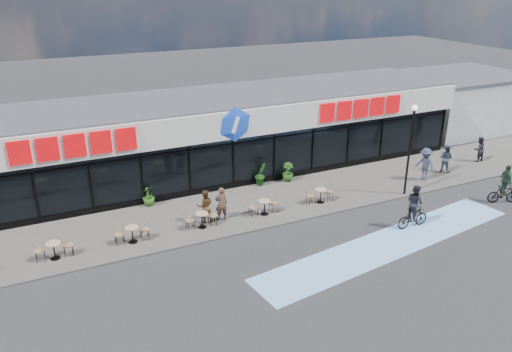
# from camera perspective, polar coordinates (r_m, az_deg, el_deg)

# --- Properties ---
(ground) EXTENTS (120.00, 120.00, 0.00)m
(ground) POSITION_cam_1_polar(r_m,az_deg,el_deg) (22.17, 4.57, -8.08)
(ground) COLOR #28282B
(ground) RESTS_ON ground
(sidewalk) EXTENTS (44.00, 5.00, 0.10)m
(sidewalk) POSITION_cam_1_polar(r_m,az_deg,el_deg) (25.68, -0.36, -3.42)
(sidewalk) COLOR #54504A
(sidewalk) RESTS_ON ground
(bike_lane) EXTENTS (14.17, 4.13, 0.01)m
(bike_lane) POSITION_cam_1_polar(r_m,az_deg,el_deg) (23.18, 15.15, -7.39)
(bike_lane) COLOR #80B6F2
(bike_lane) RESTS_ON ground
(building) EXTENTS (30.60, 6.57, 4.75)m
(building) POSITION_cam_1_polar(r_m,az_deg,el_deg) (29.53, -4.80, 4.75)
(building) COLOR black
(building) RESTS_ON ground
(neighbour_building) EXTENTS (9.20, 7.20, 4.11)m
(neighbour_building) POSITION_cam_1_polar(r_m,az_deg,el_deg) (41.85, 22.18, 8.03)
(neighbour_building) COLOR silver
(neighbour_building) RESTS_ON ground
(lamp_post) EXTENTS (0.28, 0.28, 4.89)m
(lamp_post) POSITION_cam_1_polar(r_m,az_deg,el_deg) (27.07, 17.24, 3.71)
(lamp_post) COLOR black
(lamp_post) RESTS_ON sidewalk
(bistro_set_1) EXTENTS (1.54, 0.62, 0.90)m
(bistro_set_1) POSITION_cam_1_polar(r_m,az_deg,el_deg) (22.55, -22.11, -7.63)
(bistro_set_1) COLOR tan
(bistro_set_1) RESTS_ON sidewalk
(bistro_set_2) EXTENTS (1.54, 0.62, 0.90)m
(bistro_set_2) POSITION_cam_1_polar(r_m,az_deg,el_deg) (22.79, -14.01, -6.24)
(bistro_set_2) COLOR tan
(bistro_set_2) RESTS_ON sidewalk
(bistro_set_3) EXTENTS (1.54, 0.62, 0.90)m
(bistro_set_3) POSITION_cam_1_polar(r_m,az_deg,el_deg) (23.47, -6.26, -4.78)
(bistro_set_3) COLOR tan
(bistro_set_3) RESTS_ON sidewalk
(bistro_set_4) EXTENTS (1.54, 0.62, 0.90)m
(bistro_set_4) POSITION_cam_1_polar(r_m,az_deg,el_deg) (24.57, 0.89, -3.35)
(bistro_set_4) COLOR tan
(bistro_set_4) RESTS_ON sidewalk
(bistro_set_5) EXTENTS (1.54, 0.62, 0.90)m
(bistro_set_5) POSITION_cam_1_polar(r_m,az_deg,el_deg) (26.02, 7.32, -2.02)
(bistro_set_5) COLOR tan
(bistro_set_5) RESTS_ON sidewalk
(potted_plant_left) EXTENTS (0.83, 0.83, 1.06)m
(potted_plant_left) POSITION_cam_1_polar(r_m,az_deg,el_deg) (25.98, -12.19, -2.22)
(potted_plant_left) COLOR #2B5618
(potted_plant_left) RESTS_ON sidewalk
(potted_plant_mid) EXTENTS (0.88, 0.85, 1.25)m
(potted_plant_mid) POSITION_cam_1_polar(r_m,az_deg,el_deg) (27.81, 0.52, 0.18)
(potted_plant_mid) COLOR #194513
(potted_plant_mid) RESTS_ON sidewalk
(potted_plant_right) EXTENTS (0.73, 0.73, 1.09)m
(potted_plant_right) POSITION_cam_1_polar(r_m,az_deg,el_deg) (28.44, 3.67, 0.47)
(potted_plant_right) COLOR #204A15
(potted_plant_right) RESTS_ON sidewalk
(patron_left) EXTENTS (0.64, 0.44, 1.68)m
(patron_left) POSITION_cam_1_polar(r_m,az_deg,el_deg) (23.88, -3.99, -3.18)
(patron_left) COLOR #503429
(patron_left) RESTS_ON sidewalk
(patron_right) EXTENTS (0.92, 0.79, 1.64)m
(patron_right) POSITION_cam_1_polar(r_m,az_deg,el_deg) (23.75, -5.84, -3.44)
(patron_right) COLOR #4F331C
(patron_right) RESTS_ON sidewalk
(pedestrian_a) EXTENTS (0.87, 1.32, 1.91)m
(pedestrian_a) POSITION_cam_1_polar(r_m,az_deg,el_deg) (29.97, 18.75, 1.29)
(pedestrian_a) COLOR #30374B
(pedestrian_a) RESTS_ON sidewalk
(pedestrian_b) EXTENTS (0.89, 0.99, 1.66)m
(pedestrian_b) POSITION_cam_1_polar(r_m,az_deg,el_deg) (31.74, 20.85, 1.91)
(pedestrian_b) COLOR #303C4B
(pedestrian_b) RESTS_ON sidewalk
(pedestrian_c) EXTENTS (0.77, 0.60, 1.59)m
(pedestrian_c) POSITION_cam_1_polar(r_m,az_deg,el_deg) (34.29, 24.13, 2.81)
(pedestrian_c) COLOR black
(pedestrian_c) RESTS_ON sidewalk
(cyclist_a) EXTENTS (1.71, 0.83, 2.15)m
(cyclist_a) POSITION_cam_1_polar(r_m,az_deg,el_deg) (24.43, 17.60, -3.68)
(cyclist_a) COLOR black
(cyclist_a) RESTS_ON ground
(cyclist_b) EXTENTS (1.69, 1.08, 2.10)m
(cyclist_b) POSITION_cam_1_polar(r_m,az_deg,el_deg) (28.82, 26.53, -1.20)
(cyclist_b) COLOR black
(cyclist_b) RESTS_ON ground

